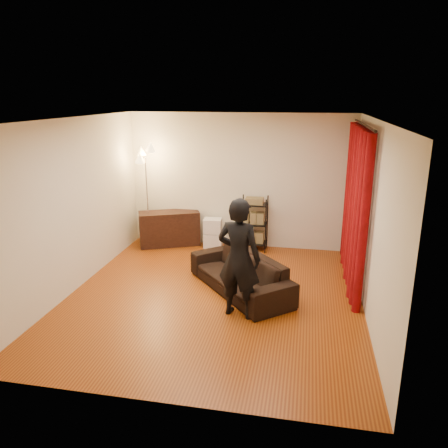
% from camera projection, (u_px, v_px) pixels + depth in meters
% --- Properties ---
extents(floor, '(5.00, 5.00, 0.00)m').
position_uv_depth(floor, '(214.00, 296.00, 6.82)').
color(floor, '#8F4311').
rests_on(floor, ground).
extents(ceiling, '(5.00, 5.00, 0.00)m').
position_uv_depth(ceiling, '(213.00, 119.00, 6.05)').
color(ceiling, white).
rests_on(ceiling, ground).
extents(wall_back, '(5.00, 0.00, 5.00)m').
position_uv_depth(wall_back, '(240.00, 181.00, 8.78)').
color(wall_back, beige).
rests_on(wall_back, ground).
extents(wall_front, '(5.00, 0.00, 5.00)m').
position_uv_depth(wall_front, '(156.00, 281.00, 4.08)').
color(wall_front, beige).
rests_on(wall_front, ground).
extents(wall_left, '(0.00, 5.00, 5.00)m').
position_uv_depth(wall_left, '(74.00, 206.00, 6.84)').
color(wall_left, beige).
rests_on(wall_left, ground).
extents(wall_right, '(0.00, 5.00, 5.00)m').
position_uv_depth(wall_right, '(373.00, 221.00, 6.02)').
color(wall_right, beige).
rests_on(wall_right, ground).
extents(curtain_rod, '(0.04, 2.65, 0.04)m').
position_uv_depth(curtain_rod, '(364.00, 125.00, 6.75)').
color(curtain_rod, black).
rests_on(curtain_rod, wall_right).
extents(curtain, '(0.22, 2.65, 2.55)m').
position_uv_depth(curtain, '(355.00, 206.00, 7.12)').
color(curtain, maroon).
rests_on(curtain, ground).
extents(sofa, '(1.91, 2.05, 0.59)m').
position_uv_depth(sofa, '(240.00, 273.00, 6.95)').
color(sofa, black).
rests_on(sofa, ground).
extents(person, '(0.71, 0.55, 1.72)m').
position_uv_depth(person, '(239.00, 258.00, 6.01)').
color(person, black).
rests_on(person, ground).
extents(media_cabinet, '(1.30, 0.91, 0.71)m').
position_uv_depth(media_cabinet, '(169.00, 228.00, 9.07)').
color(media_cabinet, black).
rests_on(media_cabinet, ground).
extents(storage_boxes, '(0.40, 0.33, 0.61)m').
position_uv_depth(storage_boxes, '(213.00, 233.00, 8.94)').
color(storage_boxes, silver).
rests_on(storage_boxes, ground).
extents(wire_shelf, '(0.52, 0.38, 1.10)m').
position_uv_depth(wire_shelf, '(254.00, 224.00, 8.73)').
color(wire_shelf, black).
rests_on(wire_shelf, ground).
extents(floor_lamp, '(0.41, 0.41, 2.06)m').
position_uv_depth(floor_lamp, '(147.00, 198.00, 8.79)').
color(floor_lamp, silver).
rests_on(floor_lamp, ground).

